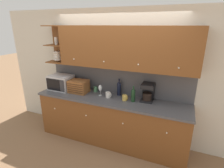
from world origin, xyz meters
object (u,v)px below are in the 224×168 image
at_px(mug_blue_second, 108,95).
at_px(microwave, 61,82).
at_px(wine_glass, 100,88).
at_px(bread_box, 79,86).
at_px(wine_bottle, 119,88).
at_px(coffee_maker, 148,92).
at_px(mug, 96,89).
at_px(mug_patterned_third, 125,98).
at_px(second_wine_bottle, 133,95).

bearing_deg(mug_blue_second, microwave, 178.34).
xyz_separation_m(microwave, wine_glass, (0.94, 0.01, -0.01)).
xyz_separation_m(bread_box, wine_bottle, (0.83, 0.18, 0.02)).
xyz_separation_m(mug_blue_second, coffee_maker, (0.73, 0.16, 0.11)).
xyz_separation_m(microwave, wine_bottle, (1.28, 0.17, -0.00)).
xyz_separation_m(mug, mug_blue_second, (0.37, -0.19, 0.00)).
bearing_deg(wine_bottle, mug_blue_second, -126.90).
xyz_separation_m(wine_glass, coffee_maker, (0.92, 0.13, 0.02)).
height_order(wine_glass, mug_blue_second, wine_glass).
xyz_separation_m(bread_box, wine_glass, (0.49, 0.02, 0.02)).
bearing_deg(mug_patterned_third, mug_blue_second, 179.65).
bearing_deg(coffee_maker, mug_patterned_third, -156.77).
height_order(second_wine_bottle, coffee_maker, coffee_maker).
bearing_deg(mug, mug_blue_second, -27.20).
bearing_deg(bread_box, mug_patterned_third, -1.33).
relative_size(microwave, wine_glass, 2.19).
bearing_deg(wine_bottle, second_wine_bottle, -29.14).
bearing_deg(mug_patterned_third, microwave, 178.64).
distance_m(mug_patterned_third, coffee_maker, 0.44).
height_order(microwave, wine_bottle, wine_bottle).
height_order(wine_glass, wine_bottle, wine_bottle).
relative_size(mug_patterned_third, coffee_maker, 0.31).
height_order(microwave, bread_box, microwave).
xyz_separation_m(wine_bottle, second_wine_bottle, (0.35, -0.19, -0.02)).
bearing_deg(wine_glass, microwave, -179.61).
xyz_separation_m(microwave, second_wine_bottle, (1.63, -0.03, -0.02)).
relative_size(microwave, mug_patterned_third, 4.71).
relative_size(wine_glass, mug_patterned_third, 2.16).
height_order(bread_box, second_wine_bottle, second_wine_bottle).
xyz_separation_m(second_wine_bottle, coffee_maker, (0.23, 0.16, 0.03)).
height_order(wine_glass, second_wine_bottle, second_wine_bottle).
distance_m(wine_bottle, second_wine_bottle, 0.40).
distance_m(mug, coffee_maker, 1.11).
height_order(microwave, mug_patterned_third, microwave).
bearing_deg(bread_box, second_wine_bottle, -0.77).
xyz_separation_m(bread_box, second_wine_bottle, (1.17, -0.02, 0.00)).
height_order(wine_bottle, coffee_maker, wine_bottle).
height_order(mug_patterned_third, coffee_maker, coffee_maker).
distance_m(mug_blue_second, second_wine_bottle, 0.50).
relative_size(microwave, mug_blue_second, 4.40).
bearing_deg(mug_blue_second, second_wine_bottle, 0.66).
bearing_deg(bread_box, wine_bottle, 12.10).
xyz_separation_m(microwave, bread_box, (0.46, -0.01, -0.03)).
relative_size(mug, wine_bottle, 0.32).
bearing_deg(bread_box, wine_glass, 2.09).
distance_m(mug, wine_bottle, 0.53).
xyz_separation_m(wine_bottle, coffee_maker, (0.58, -0.03, 0.01)).
relative_size(microwave, coffee_maker, 1.45).
bearing_deg(mug, second_wine_bottle, -12.12).
bearing_deg(mug_blue_second, mug_patterned_third, -0.35).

